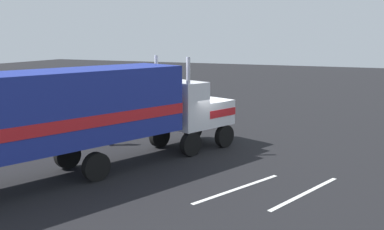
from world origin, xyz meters
name	(u,v)px	position (x,y,z in m)	size (l,w,h in m)	color
ground_plane	(199,148)	(0.00, 0.00, 0.00)	(120.00, 120.00, 0.00)	black
lane_stripe_near	(238,189)	(-4.73, -3.50, 0.01)	(4.40, 0.16, 0.01)	silver
lane_stripe_mid	(305,193)	(-4.21, -5.80, 0.01)	(4.40, 0.16, 0.01)	silver
semi_truck	(81,111)	(-5.51, 2.65, 2.52)	(14.04, 7.71, 4.50)	silver
person_bystander	(110,128)	(-1.32, 4.25, 0.89)	(0.34, 0.46, 1.63)	#2D3347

